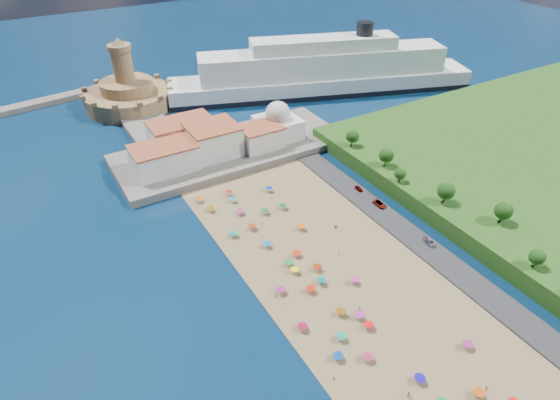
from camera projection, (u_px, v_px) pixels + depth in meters
ground at (313, 272)px, 129.09m from camera, size 700.00×700.00×0.00m
terrace at (231, 150)px, 184.21m from camera, size 90.00×36.00×3.00m
jetty at (150, 129)px, 200.04m from camera, size 18.00×70.00×2.40m
waterfront_buildings at (198, 142)px, 175.60m from camera, size 57.00×29.00×11.00m
domed_building at (278, 123)px, 186.88m from camera, size 16.00×16.00×15.00m
fortress at (128, 94)px, 218.22m from camera, size 40.00×40.00×32.40m
cruise_ship at (322, 73)px, 232.42m from camera, size 151.22×71.26×33.27m
beach_parasols at (327, 293)px, 119.83m from camera, size 33.04×114.79×2.20m
beachgoers at (321, 278)px, 125.80m from camera, size 33.76×98.87×1.85m
parked_cars at (391, 213)px, 149.65m from camera, size 2.41×37.58×1.40m
hillside_trees at (466, 204)px, 138.73m from camera, size 15.01×111.86×7.10m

